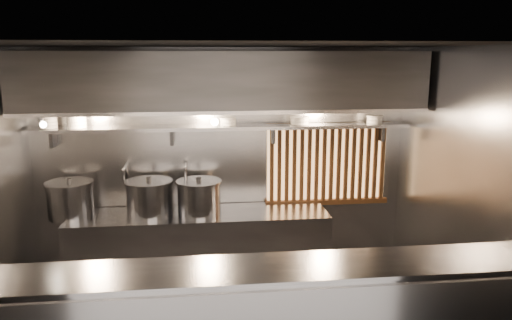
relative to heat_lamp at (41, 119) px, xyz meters
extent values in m
plane|color=black|center=(1.90, -0.85, 0.73)|extent=(4.50, 4.50, 0.00)
plane|color=gray|center=(1.90, 0.65, -0.67)|extent=(4.50, 0.00, 4.50)
plane|color=gray|center=(4.15, -0.85, -0.67)|extent=(0.00, 3.00, 3.00)
cube|color=#96969B|center=(1.90, -1.80, -0.95)|extent=(4.50, 0.56, 0.03)
cube|color=#96969B|center=(1.60, 0.28, -1.62)|extent=(3.00, 0.70, 0.90)
cube|color=#96969B|center=(1.90, 0.47, -0.19)|extent=(4.40, 0.34, 0.04)
cube|color=#2D2D30|center=(1.90, 0.25, 0.36)|extent=(4.40, 0.80, 0.65)
cube|color=#96969B|center=(1.90, -0.15, 0.05)|extent=(4.40, 0.03, 0.04)
cube|color=#FFBD72|center=(3.20, 0.63, -0.69)|extent=(1.50, 0.02, 0.92)
cube|color=brown|center=(3.20, 0.58, -0.20)|extent=(1.56, 0.06, 0.06)
cube|color=brown|center=(3.20, 0.58, -1.18)|extent=(1.56, 0.06, 0.06)
cube|color=brown|center=(2.49, 0.58, -0.69)|extent=(0.04, 0.04, 0.92)
cube|color=brown|center=(2.59, 0.58, -0.69)|extent=(0.04, 0.04, 0.92)
cube|color=brown|center=(2.68, 0.58, -0.69)|extent=(0.04, 0.04, 0.92)
cube|color=brown|center=(2.78, 0.58, -0.69)|extent=(0.04, 0.04, 0.92)
cube|color=brown|center=(2.87, 0.58, -0.69)|extent=(0.04, 0.04, 0.92)
cube|color=brown|center=(2.96, 0.58, -0.69)|extent=(0.04, 0.04, 0.92)
cube|color=brown|center=(3.06, 0.58, -0.69)|extent=(0.04, 0.04, 0.92)
cube|color=brown|center=(3.15, 0.58, -0.69)|extent=(0.04, 0.04, 0.92)
cube|color=brown|center=(3.24, 0.58, -0.69)|extent=(0.04, 0.04, 0.92)
cube|color=brown|center=(3.34, 0.58, -0.69)|extent=(0.04, 0.04, 0.92)
cube|color=brown|center=(3.43, 0.58, -0.69)|extent=(0.04, 0.04, 0.92)
cube|color=brown|center=(3.53, 0.58, -0.69)|extent=(0.04, 0.04, 0.92)
cube|color=brown|center=(3.62, 0.58, -0.69)|extent=(0.04, 0.04, 0.92)
cube|color=brown|center=(3.71, 0.58, -0.69)|extent=(0.04, 0.04, 0.92)
cube|color=brown|center=(3.81, 0.58, -0.69)|extent=(0.04, 0.04, 0.92)
cube|color=brown|center=(3.90, 0.58, -0.69)|extent=(0.04, 0.04, 0.92)
cylinder|color=silver|center=(0.75, 0.60, -0.88)|extent=(0.03, 0.03, 0.48)
sphere|color=silver|center=(0.75, 0.60, -0.64)|extent=(0.04, 0.04, 0.04)
cylinder|color=silver|center=(0.75, 0.47, -0.64)|extent=(0.03, 0.26, 0.03)
sphere|color=silver|center=(0.75, 0.34, -0.64)|extent=(0.04, 0.04, 0.04)
cylinder|color=silver|center=(0.75, 0.34, -0.71)|extent=(0.03, 0.03, 0.14)
cylinder|color=silver|center=(1.45, 0.60, -0.88)|extent=(0.03, 0.03, 0.48)
sphere|color=silver|center=(1.45, 0.60, -0.64)|extent=(0.04, 0.04, 0.04)
cylinder|color=silver|center=(1.45, 0.47, -0.64)|extent=(0.03, 0.26, 0.03)
sphere|color=silver|center=(1.45, 0.34, -0.64)|extent=(0.04, 0.04, 0.04)
cylinder|color=silver|center=(1.45, 0.34, -0.71)|extent=(0.03, 0.03, 0.14)
cone|color=#96969B|center=(0.00, 0.00, 0.00)|extent=(0.25, 0.27, 0.20)
sphere|color=#FFE0B2|center=(0.03, -0.02, -0.06)|extent=(0.07, 0.07, 0.07)
cylinder|color=#2D2D30|center=(0.00, 0.10, 0.08)|extent=(0.02, 0.22, 0.02)
cylinder|color=#2D2D30|center=(1.80, 0.35, -0.03)|extent=(0.01, 0.01, 0.12)
sphere|color=#FFE0B2|center=(1.80, 0.35, -0.11)|extent=(0.09, 0.09, 0.09)
cylinder|color=#96969B|center=(0.15, 0.31, -0.98)|extent=(0.60, 0.60, 0.38)
cylinder|color=#96969B|center=(0.15, 0.31, -0.77)|extent=(0.64, 0.64, 0.03)
cylinder|color=#2D2D30|center=(0.15, 0.31, -0.73)|extent=(0.06, 0.06, 0.04)
cylinder|color=#96969B|center=(1.60, 0.26, -0.98)|extent=(0.52, 0.52, 0.37)
cylinder|color=#96969B|center=(1.60, 0.26, -0.78)|extent=(0.55, 0.55, 0.03)
cylinder|color=#2D2D30|center=(1.60, 0.26, -0.75)|extent=(0.06, 0.06, 0.04)
cylinder|color=#96969B|center=(1.03, 0.29, -0.98)|extent=(0.60, 0.60, 0.38)
cylinder|color=#96969B|center=(1.03, 0.29, -0.78)|extent=(0.64, 0.64, 0.03)
cylinder|color=#2D2D30|center=(1.03, 0.29, -0.74)|extent=(0.06, 0.06, 0.04)
cylinder|color=white|center=(-0.06, 0.47, -0.15)|extent=(0.20, 0.20, 0.03)
cylinder|color=white|center=(-0.06, 0.47, -0.11)|extent=(0.20, 0.20, 0.03)
cylinder|color=white|center=(-0.06, 0.47, -0.07)|extent=(0.20, 0.20, 0.03)
cylinder|color=white|center=(-0.06, 0.47, -0.03)|extent=(0.20, 0.20, 0.03)
cylinder|color=white|center=(-0.06, 0.47, -0.01)|extent=(0.21, 0.21, 0.01)
cylinder|color=white|center=(0.25, 0.47, -0.15)|extent=(0.21, 0.21, 0.03)
cylinder|color=white|center=(0.25, 0.47, -0.11)|extent=(0.21, 0.21, 0.03)
cylinder|color=white|center=(0.25, 0.47, -0.07)|extent=(0.21, 0.21, 0.03)
cylinder|color=white|center=(0.25, 0.47, -0.03)|extent=(0.21, 0.21, 0.03)
cylinder|color=white|center=(0.25, 0.47, -0.01)|extent=(0.22, 0.22, 0.01)
cylinder|color=white|center=(1.96, 0.47, -0.15)|extent=(0.18, 0.18, 0.03)
cylinder|color=white|center=(1.96, 0.47, -0.11)|extent=(0.18, 0.18, 0.03)
cylinder|color=white|center=(1.96, 0.47, -0.08)|extent=(0.20, 0.20, 0.01)
cylinder|color=white|center=(2.81, 0.47, -0.15)|extent=(0.22, 0.22, 0.03)
cylinder|color=white|center=(2.81, 0.47, -0.11)|extent=(0.22, 0.22, 0.03)
cylinder|color=white|center=(2.81, 0.47, -0.08)|extent=(0.24, 0.24, 0.01)
cylinder|color=white|center=(3.73, 0.47, -0.15)|extent=(0.18, 0.18, 0.03)
cylinder|color=white|center=(3.73, 0.47, -0.11)|extent=(0.18, 0.18, 0.03)
cylinder|color=white|center=(3.73, 0.47, -0.08)|extent=(0.20, 0.20, 0.01)
camera|label=1|loc=(1.62, -5.32, 0.66)|focal=35.00mm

